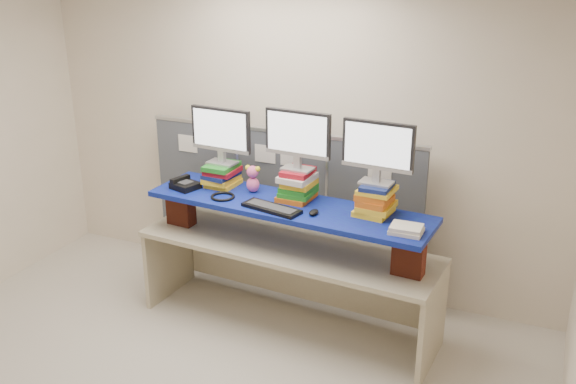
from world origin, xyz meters
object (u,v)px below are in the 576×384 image
at_px(desk, 288,261).
at_px(desk_phone, 185,185).
at_px(monitor_center, 298,137).
at_px(keyboard, 272,208).
at_px(monitor_right, 378,149).
at_px(blue_board, 288,206).
at_px(monitor_left, 221,132).

bearing_deg(desk, desk_phone, -174.84).
height_order(desk, monitor_center, monitor_center).
relative_size(desk, keyboard, 5.02).
distance_m(monitor_center, monitor_right, 0.66).
bearing_deg(desk, blue_board, 0.00).
distance_m(monitor_center, desk_phone, 1.10).
xyz_separation_m(monitor_center, desk_phone, (-0.97, -0.14, -0.49)).
relative_size(monitor_left, monitor_center, 1.00).
relative_size(blue_board, monitor_center, 4.24).
distance_m(monitor_right, desk_phone, 1.70).
relative_size(blue_board, keyboard, 4.63).
bearing_deg(desk, monitor_center, 78.79).
height_order(monitor_center, keyboard, monitor_center).
bearing_deg(desk_phone, monitor_left, 51.94).
bearing_deg(monitor_left, desk_phone, -140.77).
distance_m(blue_board, monitor_left, 0.85).
distance_m(keyboard, desk_phone, 0.88).
bearing_deg(monitor_center, desk, -101.21).
bearing_deg(monitor_left, keyboard, -24.43).
bearing_deg(monitor_left, blue_board, -9.80).
bearing_deg(blue_board, monitor_center, 78.79).
relative_size(blue_board, monitor_left, 4.24).
bearing_deg(blue_board, keyboard, -108.56).
height_order(monitor_left, keyboard, monitor_left).
bearing_deg(desk_phone, keyboard, 7.31).
height_order(monitor_right, desk_phone, monitor_right).
xyz_separation_m(desk, monitor_right, (0.69, 0.08, 1.02)).
bearing_deg(monitor_center, keyboard, -105.57).
bearing_deg(keyboard, blue_board, 79.59).
distance_m(monitor_left, monitor_center, 0.71).
height_order(monitor_center, desk_phone, monitor_center).
relative_size(monitor_center, keyboard, 1.09).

